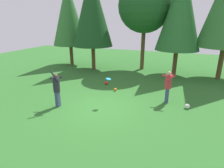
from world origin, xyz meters
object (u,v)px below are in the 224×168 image
(tree_center, at_px, (145,6))
(tree_right, at_px, (181,9))
(person_thrower, at_px, (57,87))
(tree_far_left, at_px, (69,14))
(tree_left, at_px, (92,9))
(person_catcher, at_px, (168,84))
(ball_red, at_px, (106,83))
(ball_white, at_px, (187,106))
(ball_orange, at_px, (115,89))
(frisbee, at_px, (108,79))

(tree_center, height_order, tree_right, tree_right)
(person_thrower, xyz_separation_m, tree_far_left, (-4.76, 8.76, 3.82))
(person_thrower, height_order, tree_far_left, tree_far_left)
(tree_left, relative_size, tree_far_left, 1.07)
(person_catcher, bearing_deg, person_thrower, 1.55)
(ball_red, relative_size, tree_left, 0.03)
(ball_white, xyz_separation_m, tree_far_left, (-11.10, 6.57, 4.76))
(ball_orange, bearing_deg, frisbee, -79.91)
(frisbee, bearing_deg, ball_orange, 100.09)
(ball_red, distance_m, tree_center, 7.69)
(frisbee, height_order, tree_center, tree_center)
(person_thrower, distance_m, tree_right, 10.75)
(tree_left, xyz_separation_m, tree_right, (7.07, 0.63, -0.13))
(person_thrower, relative_size, tree_center, 0.25)
(ball_white, height_order, tree_left, tree_left)
(frisbee, height_order, ball_orange, frisbee)
(ball_white, distance_m, tree_far_left, 13.75)
(ball_red, relative_size, tree_right, 0.03)
(ball_white, distance_m, tree_left, 11.17)
(frisbee, xyz_separation_m, tree_center, (-0.05, 8.32, 4.06))
(frisbee, bearing_deg, ball_red, 115.11)
(person_thrower, bearing_deg, tree_right, 30.29)
(ball_white, bearing_deg, tree_left, 145.24)
(person_thrower, height_order, frisbee, person_thrower)
(ball_red, xyz_separation_m, tree_far_left, (-5.73, 4.55, 4.76))
(tree_left, bearing_deg, ball_orange, -50.31)
(ball_white, bearing_deg, tree_center, 118.62)
(person_catcher, bearing_deg, tree_far_left, -56.26)
(person_thrower, bearing_deg, tree_left, 75.11)
(ball_orange, bearing_deg, ball_white, -13.64)
(tree_far_left, relative_size, tree_right, 0.96)
(person_thrower, relative_size, ball_white, 7.88)
(person_thrower, height_order, ball_white, person_thrower)
(ball_orange, distance_m, tree_far_left, 9.96)
(person_thrower, distance_m, person_catcher, 5.86)
(person_catcher, bearing_deg, tree_center, -91.70)
(ball_orange, relative_size, tree_center, 0.03)
(person_catcher, bearing_deg, frisbee, 0.00)
(ball_white, xyz_separation_m, ball_orange, (-4.34, 1.05, -0.03))
(frisbee, bearing_deg, tree_left, 122.38)
(ball_white, xyz_separation_m, tree_center, (-4.03, 7.38, 5.35))
(tree_right, bearing_deg, tree_far_left, 178.43)
(person_thrower, height_order, ball_red, person_thrower)
(tree_left, relative_size, tree_right, 1.03)
(tree_far_left, bearing_deg, ball_red, -38.48)
(frisbee, distance_m, ball_white, 4.29)
(ball_red, relative_size, ball_white, 1.00)
(ball_red, height_order, tree_left, tree_left)
(frisbee, xyz_separation_m, tree_right, (2.89, 7.23, 3.66))
(ball_red, bearing_deg, person_catcher, -20.72)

